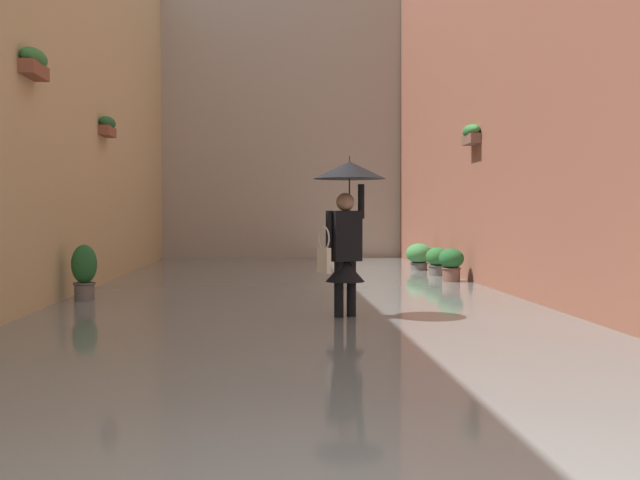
# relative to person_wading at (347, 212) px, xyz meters

# --- Properties ---
(ground_plane) EXTENTS (60.00, 60.00, 0.00)m
(ground_plane) POSITION_rel_person_wading_xyz_m (0.61, -2.95, -1.48)
(ground_plane) COLOR #605B56
(flood_water) EXTENTS (7.83, 25.49, 0.14)m
(flood_water) POSITION_rel_person_wading_xyz_m (0.61, -2.95, -1.41)
(flood_water) COLOR slate
(flood_water) RESTS_ON ground_plane
(building_facade_right) EXTENTS (2.04, 23.49, 8.03)m
(building_facade_right) POSITION_rel_person_wading_xyz_m (5.03, -2.94, 2.53)
(building_facade_right) COLOR tan
(building_facade_right) RESTS_ON ground_plane
(building_facade_far) EXTENTS (10.63, 1.80, 8.58)m
(building_facade_far) POSITION_rel_person_wading_xyz_m (0.61, -13.59, 2.81)
(building_facade_far) COLOR #A89989
(building_facade_far) RESTS_ON ground_plane
(person_wading) EXTENTS (0.93, 0.93, 2.19)m
(person_wading) POSITION_rel_person_wading_xyz_m (0.00, 0.00, 0.00)
(person_wading) COLOR black
(person_wading) RESTS_ON ground_plane
(potted_plant_mid_left) EXTENTS (0.61, 0.61, 0.76)m
(potted_plant_mid_left) POSITION_rel_person_wading_xyz_m (-2.49, -7.79, -1.03)
(potted_plant_mid_left) COLOR #66605B
(potted_plant_mid_left) RESTS_ON ground_plane
(potted_plant_far_right) EXTENTS (0.38, 0.38, 0.99)m
(potted_plant_far_right) POSITION_rel_person_wading_xyz_m (3.79, -2.07, -0.94)
(potted_plant_far_right) COLOR #66605B
(potted_plant_far_right) RESTS_ON ground_plane
(potted_plant_far_left) EXTENTS (0.49, 0.49, 0.79)m
(potted_plant_far_left) POSITION_rel_person_wading_xyz_m (-2.53, -4.81, -1.02)
(potted_plant_far_left) COLOR brown
(potted_plant_far_left) RESTS_ON ground_plane
(potted_plant_near_left) EXTENTS (0.48, 0.48, 0.74)m
(potted_plant_near_left) POSITION_rel_person_wading_xyz_m (-2.56, -6.20, -1.06)
(potted_plant_near_left) COLOR #66605B
(potted_plant_near_left) RESTS_ON ground_plane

